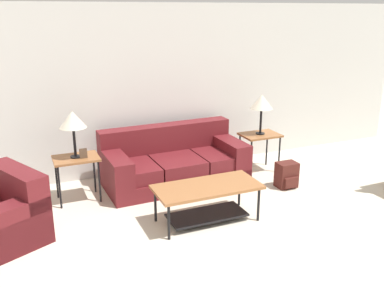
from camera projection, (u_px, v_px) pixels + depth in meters
wall_back at (167, 89)px, 6.73m from camera, size 9.07×0.06×2.60m
couch at (174, 163)px, 6.41m from camera, size 2.11×1.05×0.82m
coffee_table at (207, 195)px, 5.18m from camera, size 1.29×0.60×0.47m
side_table_left at (76, 162)px, 5.71m from camera, size 0.60×0.44×0.62m
side_table_right at (260, 138)px, 6.78m from camera, size 0.60×0.44×0.62m
table_lamp_left at (73, 120)px, 5.54m from camera, size 0.35×0.35×0.63m
table_lamp_right at (262, 102)px, 6.61m from camera, size 0.35×0.35×0.63m
backpack at (287, 175)px, 6.25m from camera, size 0.30×0.29×0.37m
picture_frame at (83, 153)px, 5.65m from camera, size 0.10×0.04×0.13m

